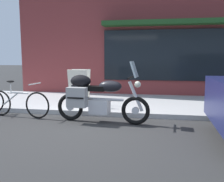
{
  "coord_description": "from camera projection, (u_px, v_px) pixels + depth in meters",
  "views": [
    {
      "loc": [
        1.28,
        -4.96,
        1.47
      ],
      "look_at": [
        0.27,
        0.67,
        0.7
      ],
      "focal_mm": 40.13,
      "sensor_mm": 36.0,
      "label": 1
    }
  ],
  "objects": [
    {
      "name": "parked_bicycle",
      "position": [
        18.0,
        103.0,
        6.17
      ],
      "size": [
        1.73,
        0.48,
        0.91
      ],
      "color": "black",
      "rests_on": "ground_plane"
    },
    {
      "name": "ground_plane",
      "position": [
        94.0,
        128.0,
        5.25
      ],
      "size": [
        80.0,
        80.0,
        0.0
      ],
      "primitive_type": "plane",
      "color": "#2E2E2E"
    },
    {
      "name": "sandwich_board_sign",
      "position": [
        79.0,
        87.0,
        7.06
      ],
      "size": [
        0.55,
        0.43,
        1.01
      ],
      "color": "silver",
      "rests_on": "sidewalk_curb"
    },
    {
      "name": "touring_motorcycle",
      "position": [
        96.0,
        96.0,
        5.63
      ],
      "size": [
        2.17,
        0.62,
        1.39
      ],
      "color": "black",
      "rests_on": "ground_plane"
    }
  ]
}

